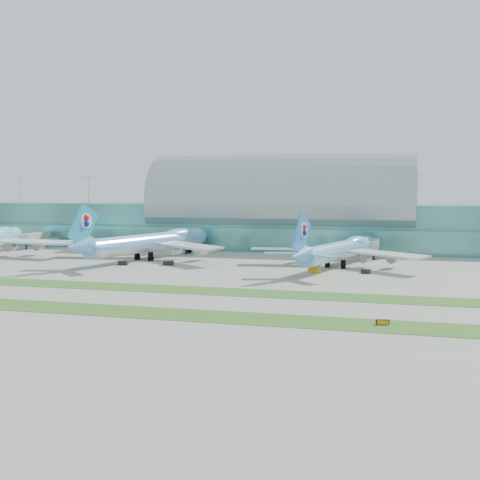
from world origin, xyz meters
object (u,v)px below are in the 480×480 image
(airliner_b, at_px, (152,241))
(airliner_c, at_px, (340,249))
(terminal, at_px, (282,216))
(taxiway_sign_east, at_px, (383,322))

(airliner_b, relative_size, airliner_c, 1.13)
(terminal, bearing_deg, taxiway_sign_east, -71.89)
(airliner_c, bearing_deg, airliner_b, -168.48)
(airliner_c, bearing_deg, taxiway_sign_east, -63.92)
(terminal, distance_m, airliner_b, 73.54)
(airliner_b, distance_m, airliner_c, 71.91)
(airliner_b, bearing_deg, terminal, 73.43)
(terminal, xyz_separation_m, airliner_c, (33.69, -66.95, -8.12))
(airliner_b, xyz_separation_m, airliner_c, (71.77, -4.46, -0.77))
(airliner_b, bearing_deg, taxiway_sign_east, -31.54)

